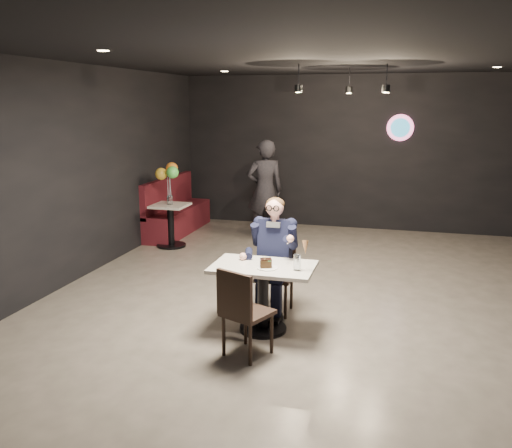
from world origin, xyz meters
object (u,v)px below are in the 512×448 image
(chair_far, at_px, (275,276))
(passerby, at_px, (265,190))
(main_table, at_px, (263,298))
(seated_man, at_px, (275,255))
(sundae_glass, at_px, (297,262))
(side_table, at_px, (171,226))
(chair_near, at_px, (248,311))
(balloon_vase, at_px, (170,200))
(booth_bench, at_px, (177,205))

(chair_far, distance_m, passerby, 3.63)
(main_table, bearing_deg, chair_far, 90.00)
(seated_man, height_order, sundae_glass, seated_man)
(chair_far, bearing_deg, side_table, 134.54)
(chair_near, relative_size, passerby, 0.50)
(seated_man, xyz_separation_m, balloon_vase, (-2.45, 2.49, 0.11))
(main_table, xyz_separation_m, booth_bench, (-2.75, 4.04, 0.16))
(main_table, height_order, chair_near, chair_near)
(chair_far, bearing_deg, passerby, 106.24)
(sundae_glass, distance_m, booth_bench, 5.18)
(booth_bench, relative_size, balloon_vase, 13.87)
(chair_far, distance_m, booth_bench, 4.44)
(main_table, height_order, chair_far, chair_far)
(seated_man, xyz_separation_m, sundae_glass, (0.38, -0.62, 0.11))
(side_table, relative_size, passerby, 0.40)
(main_table, distance_m, chair_far, 0.56)
(chair_near, bearing_deg, seated_man, 113.29)
(passerby, bearing_deg, chair_far, 81.88)
(booth_bench, distance_m, balloon_vase, 1.08)
(sundae_glass, relative_size, passerby, 0.09)
(main_table, xyz_separation_m, sundae_glass, (0.38, -0.07, 0.46))
(balloon_vase, bearing_deg, seated_man, -45.46)
(sundae_glass, xyz_separation_m, balloon_vase, (-2.83, 3.11, -0.01))
(seated_man, relative_size, side_table, 1.98)
(chair_near, height_order, seated_man, seated_man)
(sundae_glass, bearing_deg, main_table, 169.66)
(chair_near, bearing_deg, passerby, 125.60)
(main_table, distance_m, side_table, 3.90)
(chair_near, relative_size, sundae_glass, 5.46)
(sundae_glass, relative_size, balloon_vase, 1.10)
(seated_man, bearing_deg, chair_far, 0.00)
(sundae_glass, relative_size, side_table, 0.23)
(seated_man, bearing_deg, balloon_vase, 134.54)
(main_table, relative_size, seated_man, 0.76)
(main_table, xyz_separation_m, chair_far, (0.00, 0.55, 0.09))
(sundae_glass, bearing_deg, seated_man, 121.75)
(booth_bench, height_order, balloon_vase, booth_bench)
(main_table, height_order, seated_man, seated_man)
(seated_man, xyz_separation_m, passerby, (-1.01, 3.46, 0.19))
(chair_far, bearing_deg, seated_man, 0.00)
(main_table, distance_m, balloon_vase, 3.93)
(sundae_glass, bearing_deg, chair_far, 121.75)
(chair_far, xyz_separation_m, seated_man, (0.00, 0.00, 0.26))
(chair_near, relative_size, booth_bench, 0.43)
(chair_far, xyz_separation_m, balloon_vase, (-2.45, 2.49, 0.37))
(side_table, xyz_separation_m, balloon_vase, (0.00, 0.00, 0.46))
(sundae_glass, height_order, passerby, passerby)
(booth_bench, bearing_deg, balloon_vase, -73.30)
(balloon_vase, bearing_deg, booth_bench, 106.70)
(chair_far, relative_size, seated_man, 0.64)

